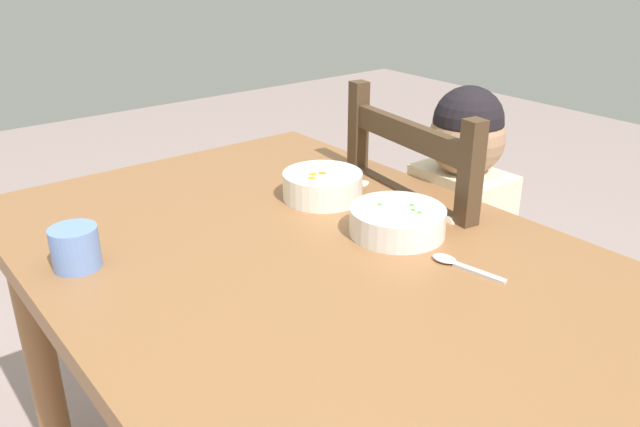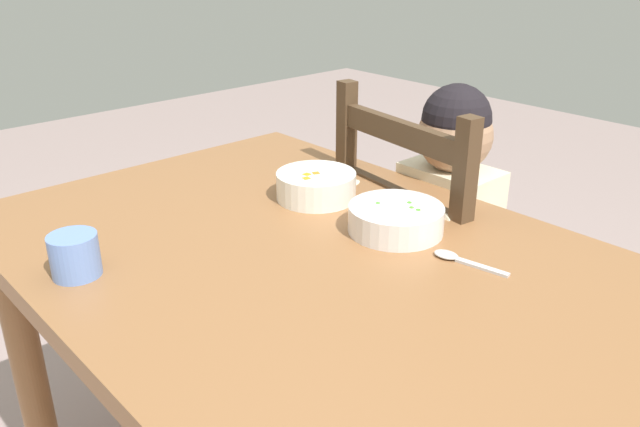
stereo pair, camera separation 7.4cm
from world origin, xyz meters
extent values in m
cube|color=#905F39|center=(0.00, 0.00, 0.73)|extent=(1.28, 0.86, 0.04)
cylinder|color=#905F39|center=(-0.56, -0.35, 0.35)|extent=(0.07, 0.07, 0.71)
cylinder|color=#905F39|center=(-0.56, 0.35, 0.35)|extent=(0.07, 0.07, 0.71)
cube|color=#4A3422|center=(-0.08, 0.53, 0.44)|extent=(0.47, 0.47, 0.02)
cube|color=#4A3422|center=(0.14, 0.69, 0.22)|extent=(0.04, 0.04, 0.43)
cube|color=#4A3422|center=(-0.24, 0.74, 0.22)|extent=(0.04, 0.04, 0.43)
cube|color=#4A3422|center=(-0.29, 0.37, 0.22)|extent=(0.04, 0.04, 0.43)
cube|color=#4A3422|center=(0.08, 0.32, 0.71)|extent=(0.04, 0.04, 0.50)
cube|color=#4A3422|center=(-0.29, 0.37, 0.71)|extent=(0.04, 0.04, 0.50)
cube|color=#4A3422|center=(-0.10, 0.34, 0.88)|extent=(0.36, 0.07, 0.05)
cube|color=#4A3422|center=(-0.10, 0.34, 0.73)|extent=(0.36, 0.07, 0.05)
cube|color=beige|center=(-0.08, 0.50, 0.61)|extent=(0.22, 0.14, 0.32)
sphere|color=#A87D5E|center=(-0.08, 0.50, 0.85)|extent=(0.17, 0.17, 0.17)
sphere|color=black|center=(-0.08, 0.50, 0.89)|extent=(0.16, 0.16, 0.16)
cylinder|color=#3F4C72|center=(-0.13, 0.38, 0.23)|extent=(0.07, 0.07, 0.45)
cylinder|color=#3F4C72|center=(-0.02, 0.38, 0.23)|extent=(0.07, 0.07, 0.45)
cylinder|color=beige|center=(-0.21, 0.40, 0.69)|extent=(0.06, 0.24, 0.13)
cylinder|color=beige|center=(0.05, 0.40, 0.69)|extent=(0.06, 0.24, 0.13)
cylinder|color=white|center=(0.03, 0.18, 0.78)|extent=(0.18, 0.18, 0.05)
cylinder|color=white|center=(0.03, 0.18, 0.75)|extent=(0.08, 0.08, 0.01)
cylinder|color=green|center=(0.03, 0.18, 0.78)|extent=(0.15, 0.15, 0.03)
sphere|color=#429426|center=(0.04, 0.21, 0.80)|extent=(0.01, 0.01, 0.01)
sphere|color=#4E912B|center=(0.06, 0.20, 0.80)|extent=(0.01, 0.01, 0.01)
sphere|color=#50A036|center=(0.00, 0.17, 0.80)|extent=(0.01, 0.01, 0.01)
sphere|color=green|center=(0.07, 0.20, 0.80)|extent=(0.01, 0.01, 0.01)
cylinder|color=white|center=(-0.19, 0.18, 0.78)|extent=(0.17, 0.17, 0.06)
cylinder|color=white|center=(-0.19, 0.18, 0.75)|extent=(0.08, 0.08, 0.01)
cylinder|color=orange|center=(-0.19, 0.18, 0.79)|extent=(0.14, 0.14, 0.03)
cube|color=orange|center=(-0.19, 0.18, 0.80)|extent=(0.02, 0.02, 0.01)
cube|color=orange|center=(-0.18, 0.14, 0.80)|extent=(0.02, 0.02, 0.01)
cube|color=orange|center=(-0.20, 0.16, 0.80)|extent=(0.02, 0.02, 0.01)
cube|color=silver|center=(0.23, 0.18, 0.75)|extent=(0.10, 0.03, 0.00)
ellipsoid|color=silver|center=(0.16, 0.17, 0.75)|extent=(0.05, 0.04, 0.01)
cylinder|color=#6A8DD6|center=(-0.20, -0.34, 0.79)|extent=(0.08, 0.08, 0.07)
camera|label=1|loc=(0.81, -0.61, 1.27)|focal=36.26mm
camera|label=2|loc=(0.76, -0.67, 1.27)|focal=36.26mm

